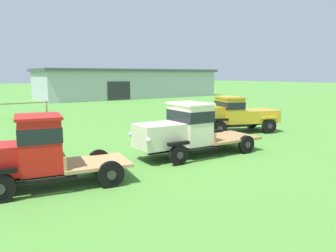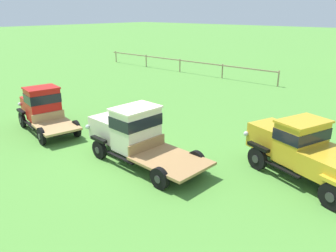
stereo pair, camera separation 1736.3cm
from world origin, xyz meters
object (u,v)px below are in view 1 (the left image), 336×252
farm_shed (130,83)px  vintage_truck_second_in_line (185,130)px  vintage_truck_midrow_center (234,114)px  vintage_truck_foreground_near (34,151)px

farm_shed → vintage_truck_second_in_line: bearing=-114.6°
farm_shed → vintage_truck_second_in_line: size_ratio=4.61×
vintage_truck_midrow_center → vintage_truck_second_in_line: bearing=-153.7°
vintage_truck_foreground_near → vintage_truck_midrow_center: size_ratio=0.94×
vintage_truck_second_in_line → vintage_truck_midrow_center: size_ratio=1.10×
vintage_truck_midrow_center → vintage_truck_foreground_near: bearing=-163.8°
farm_shed → vintage_truck_midrow_center: farm_shed is taller
farm_shed → vintage_truck_midrow_center: size_ratio=5.06×
vintage_truck_foreground_near → vintage_truck_midrow_center: bearing=16.2°
vintage_truck_foreground_near → vintage_truck_second_in_line: size_ratio=0.85×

